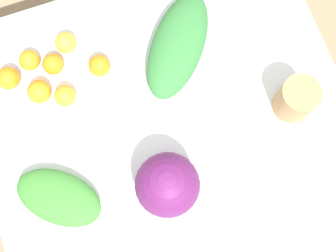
# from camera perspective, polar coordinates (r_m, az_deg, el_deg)

# --- Properties ---
(ground_plane) EXTENTS (8.00, 8.00, 0.00)m
(ground_plane) POSITION_cam_1_polar(r_m,az_deg,el_deg) (2.09, 0.00, -4.62)
(ground_plane) COLOR #937A5B
(dining_table) EXTENTS (1.10, 1.03, 0.71)m
(dining_table) POSITION_cam_1_polar(r_m,az_deg,el_deg) (1.49, 0.00, -1.02)
(dining_table) COLOR silver
(dining_table) RESTS_ON ground_plane
(cabbage_purple) EXTENTS (0.18, 0.18, 0.18)m
(cabbage_purple) POSITION_cam_1_polar(r_m,az_deg,el_deg) (1.28, -0.07, -7.18)
(cabbage_purple) COLOR #601E5B
(cabbage_purple) RESTS_ON dining_table
(paper_bag) EXTENTS (0.11, 0.11, 0.14)m
(paper_bag) POSITION_cam_1_polar(r_m,az_deg,el_deg) (1.40, 15.36, 3.16)
(paper_bag) COLOR #A87F51
(paper_bag) RESTS_ON dining_table
(greens_bunch_kale) EXTENTS (0.29, 0.28, 0.07)m
(greens_bunch_kale) POSITION_cam_1_polar(r_m,az_deg,el_deg) (1.36, -13.17, -8.49)
(greens_bunch_kale) COLOR #3D8433
(greens_bunch_kale) RESTS_ON dining_table
(greens_bunch_dandelion) EXTENTS (0.34, 0.38, 0.09)m
(greens_bunch_dandelion) POSITION_cam_1_polar(r_m,az_deg,el_deg) (1.43, 1.22, 9.84)
(greens_bunch_dandelion) COLOR #337538
(greens_bunch_dandelion) RESTS_ON dining_table
(orange_0) EXTENTS (0.07, 0.07, 0.07)m
(orange_0) POSITION_cam_1_polar(r_m,az_deg,el_deg) (1.43, -8.34, 7.29)
(orange_0) COLOR orange
(orange_0) RESTS_ON dining_table
(orange_1) EXTENTS (0.06, 0.06, 0.06)m
(orange_1) POSITION_cam_1_polar(r_m,az_deg,el_deg) (1.46, -13.84, 7.33)
(orange_1) COLOR orange
(orange_1) RESTS_ON dining_table
(orange_2) EXTENTS (0.07, 0.07, 0.07)m
(orange_2) POSITION_cam_1_polar(r_m,az_deg,el_deg) (1.42, -12.41, 3.61)
(orange_2) COLOR orange
(orange_2) RESTS_ON dining_table
(orange_3) EXTENTS (0.07, 0.07, 0.07)m
(orange_3) POSITION_cam_1_polar(r_m,az_deg,el_deg) (1.48, -18.90, 5.54)
(orange_3) COLOR orange
(orange_3) RESTS_ON dining_table
(orange_4) EXTENTS (0.07, 0.07, 0.07)m
(orange_4) POSITION_cam_1_polar(r_m,az_deg,el_deg) (1.44, -15.42, 4.04)
(orange_4) COLOR orange
(orange_4) RESTS_ON dining_table
(orange_5) EXTENTS (0.07, 0.07, 0.07)m
(orange_5) POSITION_cam_1_polar(r_m,az_deg,el_deg) (1.48, -12.36, 9.90)
(orange_5) COLOR #F9A833
(orange_5) RESTS_ON dining_table
(orange_6) EXTENTS (0.06, 0.06, 0.06)m
(orange_6) POSITION_cam_1_polar(r_m,az_deg,el_deg) (1.49, -16.53, 7.69)
(orange_6) COLOR orange
(orange_6) RESTS_ON dining_table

